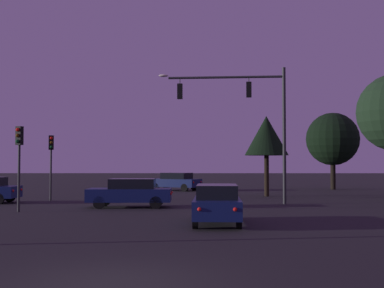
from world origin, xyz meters
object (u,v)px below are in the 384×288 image
Objects in this scene: traffic_light_corner_right at (19,151)px; car_crossing_left at (130,192)px; car_nearside_lane at (217,204)px; traffic_signal_mast_arm at (249,109)px; tree_behind_sign at (266,136)px; traffic_light_corner_left at (51,154)px; car_far_lane at (175,181)px; tree_center_horizon at (333,139)px.

car_crossing_left is (5.06, 2.49, -2.13)m from traffic_light_corner_right.
traffic_light_corner_right is at bearing 152.48° from car_nearside_lane.
car_crossing_left is (-6.55, -2.46, -4.67)m from traffic_signal_mast_arm.
tree_behind_sign reaches higher than car_crossing_left.
traffic_light_corner_left is 0.88× the size of car_far_lane.
traffic_signal_mast_arm is 18.38m from tree_center_horizon.
tree_center_horizon is at bearing 66.03° from car_nearside_lane.
car_crossing_left is 12.87m from tree_behind_sign.
traffic_light_corner_left is 13.95m from car_far_lane.
car_crossing_left is 0.65× the size of tree_center_horizon.
car_crossing_left is 24.44m from tree_center_horizon.
tree_behind_sign is (8.48, 9.04, 3.46)m from car_crossing_left.
traffic_light_corner_right is (0.52, -7.27, 0.03)m from traffic_light_corner_left.
traffic_light_corner_left is 7.64m from car_crossing_left.
traffic_signal_mast_arm is 11.10m from car_nearside_lane.
car_far_lane is (7.33, 11.68, -2.10)m from traffic_light_corner_left.
traffic_signal_mast_arm reaches higher than traffic_light_corner_left.
traffic_light_corner_left reaches higher than car_far_lane.
car_nearside_lane is at bearing -59.86° from car_crossing_left.
tree_behind_sign reaches higher than car_far_lane.
car_far_lane is 0.68× the size of tree_center_horizon.
traffic_light_corner_right is at bearing -139.58° from tree_behind_sign.
car_nearside_lane is 23.94m from car_far_lane.
tree_behind_sign reaches higher than traffic_light_corner_left.
traffic_signal_mast_arm is 1.76× the size of car_crossing_left.
tree_center_horizon is at bearing 49.47° from car_crossing_left.
car_crossing_left is at bearing 120.14° from car_nearside_lane.
traffic_signal_mast_arm is at bearing -119.92° from tree_center_horizon.
car_crossing_left is at bearing -96.07° from car_far_lane.
car_nearside_lane is at bearing -27.52° from traffic_light_corner_right.
traffic_light_corner_right reaches higher than car_nearside_lane.
tree_center_horizon is (20.76, 20.85, 1.55)m from traffic_light_corner_right.
traffic_light_corner_left is at bearing 169.18° from traffic_signal_mast_arm.
traffic_light_corner_left is 0.72× the size of tree_behind_sign.
car_far_lane is 0.82× the size of tree_behind_sign.
car_nearside_lane is 0.93× the size of car_far_lane.
tree_behind_sign is at bearing -47.75° from car_far_lane.
car_nearside_lane and car_far_lane have the same top height.
tree_behind_sign is (14.07, 4.27, 1.36)m from traffic_light_corner_left.
traffic_signal_mast_arm is at bearing 76.91° from car_nearside_lane.
tree_center_horizon is (7.22, 9.32, 0.22)m from tree_behind_sign.
traffic_light_corner_left is 7.28m from traffic_light_corner_right.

